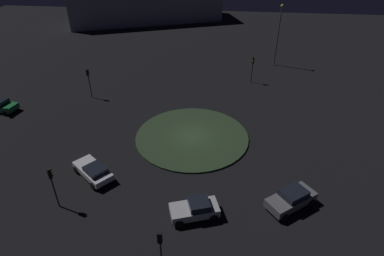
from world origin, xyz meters
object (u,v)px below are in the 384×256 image
traffic_light_southeast (52,180)px  car_grey (291,198)px  streetlamp_northwest (279,29)px  car_white (93,171)px  car_green (0,105)px  traffic_light_east (160,244)px  car_silver (195,209)px  traffic_light_southwest (89,78)px  store_building (146,2)px  traffic_light_northwest (253,65)px

traffic_light_southeast → car_grey: bearing=-42.5°
streetlamp_northwest → car_white: bearing=-32.8°
car_green → traffic_light_east: 31.03m
car_silver → traffic_light_southwest: bearing=-69.1°
car_green → car_grey: 35.79m
car_white → traffic_light_southeast: bearing=107.4°
car_white → car_grey: (1.69, 17.52, 0.10)m
traffic_light_east → store_building: (-63.65, -15.84, 1.47)m
car_white → car_silver: 10.44m
traffic_light_northwest → traffic_light_southeast: size_ratio=0.95×
traffic_light_southeast → car_white: bearing=19.0°
car_white → car_silver: car_silver is taller
car_green → car_silver: 29.56m
traffic_light_southwest → traffic_light_east: traffic_light_southwest is taller
traffic_light_southwest → store_building: 39.59m
car_grey → car_silver: size_ratio=1.07×
car_white → traffic_light_southeast: traffic_light_southeast is taller
car_white → traffic_light_southwest: 16.71m
car_silver → traffic_light_southwest: size_ratio=1.05×
car_grey → car_silver: 7.99m
car_silver → traffic_light_east: (5.04, -1.72, 1.96)m
car_green → car_white: bearing=-22.4°
car_green → store_building: (-44.20, 8.26, 3.46)m
streetlamp_northwest → car_grey: bearing=-3.3°
car_silver → car_grey: bearing=175.4°
car_silver → traffic_light_southeast: (0.20, -11.34, 2.06)m
car_grey → car_silver: (1.97, -7.74, -0.03)m
car_green → traffic_light_northwest: 33.57m
car_grey → traffic_light_southwest: 29.23m
car_white → car_green: 19.30m
car_white → traffic_light_southeast: size_ratio=1.12×
traffic_light_southeast → store_building: (-58.80, -6.22, 1.37)m
car_white → streetlamp_northwest: bearing=-83.6°
traffic_light_southwest → traffic_light_northwest: bearing=47.6°
car_silver → traffic_light_northwest: size_ratio=1.11×
traffic_light_east → car_white: bearing=43.6°
car_white → car_green: (-10.73, -16.04, 0.03)m
car_white → traffic_light_southeast: 4.68m
car_green → streetlamp_northwest: size_ratio=0.46×
car_silver → traffic_light_east: 5.68m
traffic_light_southeast → streetlamp_northwest: (-33.83, 20.90, 3.05)m
traffic_light_southwest → streetlamp_northwest: 29.48m
car_silver → streetlamp_northwest: size_ratio=0.44×
car_white → traffic_light_northwest: bearing=-84.7°
car_grey → store_building: 62.11m
traffic_light_southeast → streetlamp_northwest: bearing=9.3°
car_silver → streetlamp_northwest: bearing=-124.8°
car_grey → car_silver: bearing=-23.1°
traffic_light_southwest → car_grey: bearing=-7.0°
car_silver → traffic_light_northwest: bearing=-120.7°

